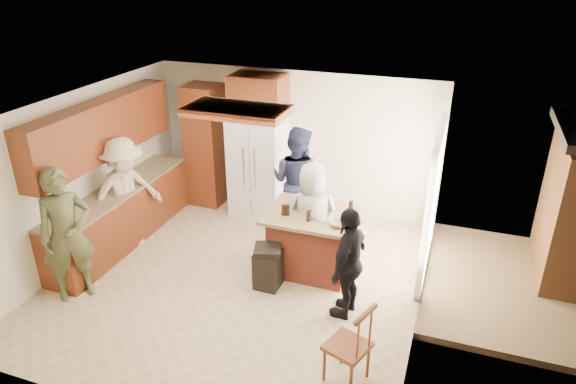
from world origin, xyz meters
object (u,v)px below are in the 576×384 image
(refrigerator, at_px, (258,165))
(kitchen_island, at_px, (312,241))
(person_front_left, at_px, (67,235))
(spindle_chair, at_px, (349,347))
(trash_bin, at_px, (268,267))
(person_behind_right, at_px, (312,216))
(person_side_right, at_px, (349,263))
(person_counter, at_px, (126,194))
(person_behind_left, at_px, (297,182))

(refrigerator, distance_m, kitchen_island, 2.12)
(person_front_left, relative_size, refrigerator, 1.03)
(spindle_chair, bearing_deg, refrigerator, 125.57)
(trash_bin, bearing_deg, person_behind_right, 60.55)
(person_front_left, height_order, person_behind_right, person_front_left)
(person_side_right, bearing_deg, person_counter, -88.61)
(person_behind_left, xyz_separation_m, person_side_right, (1.29, -1.81, -0.16))
(person_behind_left, xyz_separation_m, person_behind_right, (0.53, -0.89, -0.10))
(person_front_left, height_order, person_behind_left, person_front_left)
(person_side_right, xyz_separation_m, trash_bin, (-1.17, 0.20, -0.44))
(person_counter, xyz_separation_m, refrigerator, (1.45, 1.78, 0.00))
(person_behind_left, xyz_separation_m, trash_bin, (0.12, -1.61, -0.60))
(person_behind_right, relative_size, kitchen_island, 1.27)
(person_front_left, relative_size, person_behind_left, 1.01)
(person_counter, xyz_separation_m, kitchen_island, (2.90, 0.29, -0.42))
(refrigerator, relative_size, kitchen_island, 1.41)
(person_behind_left, bearing_deg, person_behind_right, 130.27)
(person_front_left, bearing_deg, trash_bin, -26.24)
(person_behind_left, relative_size, person_counter, 1.02)
(person_behind_right, distance_m, spindle_chair, 2.33)
(person_side_right, xyz_separation_m, refrigerator, (-2.17, 2.31, 0.14))
(person_counter, distance_m, kitchen_island, 2.94)
(person_front_left, xyz_separation_m, person_behind_left, (2.27, 2.65, -0.01))
(kitchen_island, bearing_deg, person_behind_right, 106.81)
(person_behind_left, relative_size, kitchen_island, 1.43)
(person_behind_right, relative_size, refrigerator, 0.90)
(person_behind_right, xyz_separation_m, trash_bin, (-0.41, -0.72, -0.49))
(person_behind_left, height_order, trash_bin, person_behind_left)
(trash_bin, height_order, spindle_chair, spindle_chair)
(person_front_left, bearing_deg, person_behind_right, -17.54)
(person_counter, relative_size, refrigerator, 1.00)
(refrigerator, height_order, trash_bin, refrigerator)
(person_behind_left, xyz_separation_m, person_counter, (-2.33, -1.28, -0.02))
(kitchen_island, bearing_deg, spindle_chair, -62.51)
(person_front_left, relative_size, person_behind_right, 1.14)
(person_front_left, distance_m, kitchen_island, 3.31)
(person_counter, bearing_deg, person_side_right, -74.49)
(person_behind_left, relative_size, person_behind_right, 1.12)
(person_front_left, xyz_separation_m, person_behind_right, (2.80, 1.76, -0.11))
(person_front_left, bearing_deg, kitchen_island, -19.51)
(person_behind_right, distance_m, person_side_right, 1.20)
(person_counter, xyz_separation_m, spindle_chair, (3.91, -1.66, -0.44))
(person_behind_right, height_order, spindle_chair, person_behind_right)
(person_front_left, distance_m, trash_bin, 2.67)
(trash_bin, bearing_deg, person_counter, 172.46)
(person_side_right, bearing_deg, spindle_chair, 24.00)
(person_counter, xyz_separation_m, trash_bin, (2.46, -0.33, -0.58))
(person_counter, distance_m, refrigerator, 2.30)
(person_counter, height_order, spindle_chair, person_counter)
(person_front_left, bearing_deg, person_behind_left, -0.31)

